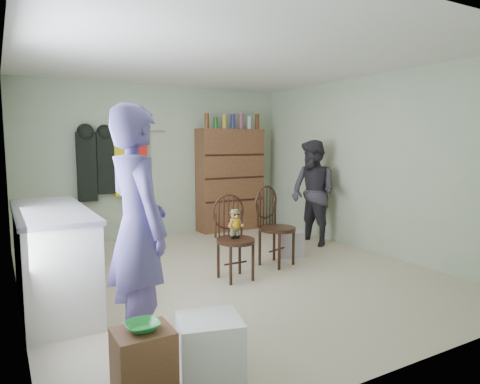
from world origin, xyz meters
TOP-DOWN VIEW (x-y plane):
  - ground_plane at (0.00, 0.00)m, footprint 5.00×5.00m
  - room_walls at (0.00, 0.53)m, footprint 5.00×5.00m
  - counter at (-1.95, 0.00)m, footprint 0.64×1.86m
  - stool at (-1.69, -2.05)m, footprint 0.33×0.29m
  - bowl at (-1.69, -2.05)m, footprint 0.20×0.20m
  - plastic_tub at (-1.19, -1.91)m, footprint 0.50×0.49m
  - chair_front at (-0.05, -0.18)m, footprint 0.43×0.43m
  - chair_far at (0.67, 0.07)m, footprint 0.57×0.57m
  - striped_bag at (1.11, 0.28)m, footprint 0.40×0.36m
  - person_left at (-1.48, -1.27)m, footprint 0.53×0.73m
  - person_right at (1.81, 0.67)m, footprint 0.67×0.83m
  - dresser at (1.25, 2.30)m, footprint 1.20×0.39m
  - coat_rack at (-0.83, 2.38)m, footprint 1.42×0.12m

SIDE VIEW (x-z plane):
  - ground_plane at x=0.00m, z-range 0.00..0.00m
  - striped_bag at x=1.11m, z-range 0.00..0.35m
  - plastic_tub at x=-1.19m, z-range 0.00..0.40m
  - stool at x=-1.69m, z-range 0.00..0.48m
  - counter at x=-1.95m, z-range 0.00..0.94m
  - bowl at x=-1.69m, z-range 0.48..0.53m
  - chair_front at x=-0.05m, z-range 0.06..1.03m
  - chair_far at x=0.67m, z-range 0.04..1.05m
  - person_right at x=1.81m, z-range 0.00..1.60m
  - dresser at x=1.25m, z-range -0.12..1.95m
  - person_left at x=-1.48m, z-range 0.00..1.84m
  - coat_rack at x=-0.83m, z-range 0.70..1.80m
  - room_walls at x=0.00m, z-range -0.92..4.08m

